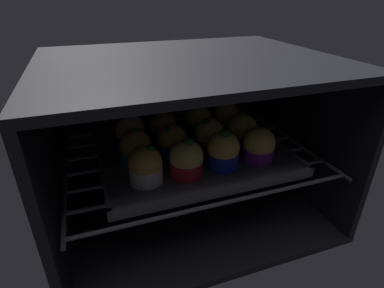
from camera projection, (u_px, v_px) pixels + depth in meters
The scene contains 15 objects.
oven_cavity at pixel (184, 134), 72.26cm from camera, with size 59.00×47.00×37.00cm.
oven_rack at pixel (189, 154), 70.26cm from camera, with size 54.80×42.00×0.80cm.
baking_tray at pixel (192, 154), 68.28cm from camera, with size 40.25×32.08×2.20cm.
muffin_row0_col0 at pixel (145, 166), 56.23cm from camera, with size 6.38×6.38×7.56cm.
muffin_row0_col1 at pixel (186, 160), 58.10cm from camera, with size 6.60×6.60×8.03cm.
muffin_row0_col2 at pixel (223, 150), 60.73cm from camera, with size 6.53×6.53×8.48cm.
muffin_row0_col3 at pixel (259, 146), 63.19cm from camera, with size 6.73×6.73×7.47cm.
muffin_row1_col0 at pixel (136, 148), 62.68cm from camera, with size 6.63×6.63×7.62cm.
muffin_row1_col1 at pixel (172, 142), 65.45cm from camera, with size 6.52×6.52×7.13cm.
muffin_row1_col2 at pixel (209, 136), 67.44cm from camera, with size 6.71×6.71×7.69cm.
muffin_row1_col3 at pixel (242, 131), 69.71cm from camera, with size 6.79×6.79×8.07cm.
muffin_row2_col0 at pixel (130, 131), 69.55cm from camera, with size 6.77×6.77×8.25cm.
muffin_row2_col1 at pixel (164, 127), 72.31cm from camera, with size 6.34×6.34×6.90cm.
muffin_row2_col2 at pixel (198, 121), 74.29cm from camera, with size 6.46×6.46×7.69cm.
muffin_row2_col3 at pixel (226, 117), 77.27cm from camera, with size 6.61×6.61×7.70cm.
Camera 1 is at (-19.98, -36.06, 47.84)cm, focal length 28.38 mm.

